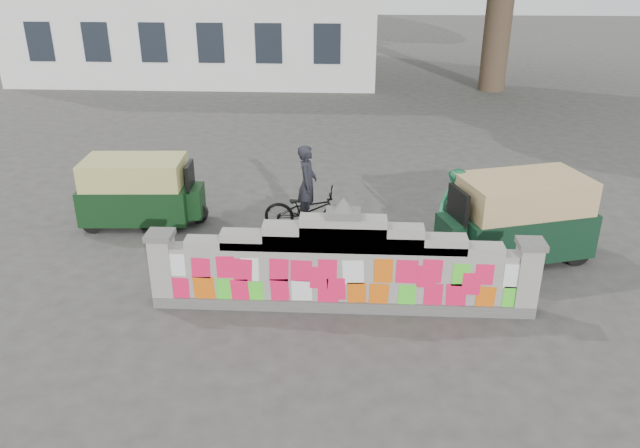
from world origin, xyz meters
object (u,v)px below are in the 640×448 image
object	(u,v)px
rickshaw_right	(517,217)
pedestrian	(455,211)
cyclist_bike	(308,210)
rickshaw_left	(139,190)
cyclist_rider	(307,195)

from	to	relation	value
rickshaw_right	pedestrian	bearing A→B (deg)	-30.41
cyclist_bike	rickshaw_left	size ratio (longest dim) A/B	0.69
cyclist_bike	rickshaw_left	bearing A→B (deg)	89.55
rickshaw_left	cyclist_rider	bearing A→B (deg)	-6.90
cyclist_bike	pedestrian	distance (m)	3.10
rickshaw_left	rickshaw_right	distance (m)	7.91
pedestrian	rickshaw_left	bearing A→B (deg)	-131.02
rickshaw_left	rickshaw_right	bearing A→B (deg)	-12.57
pedestrian	cyclist_bike	bearing A→B (deg)	-137.04
cyclist_rider	pedestrian	size ratio (longest dim) A/B	0.98
rickshaw_left	pedestrian	bearing A→B (deg)	-11.92
cyclist_bike	rickshaw_right	size ratio (longest dim) A/B	0.60
cyclist_bike	rickshaw_right	xyz separation A→B (m)	(4.11, -1.04, 0.37)
cyclist_bike	cyclist_rider	size ratio (longest dim) A/B	1.12
rickshaw_right	cyclist_bike	bearing A→B (deg)	-31.57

